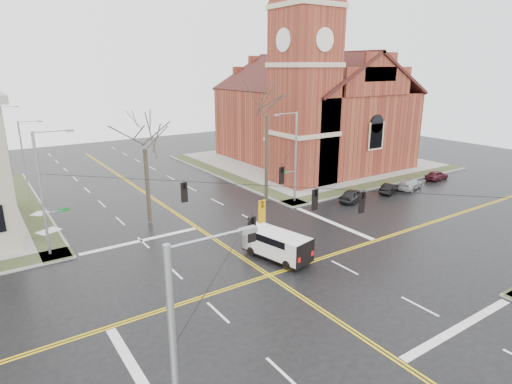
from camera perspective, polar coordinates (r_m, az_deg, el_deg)
ground at (r=28.97m, az=1.74°, el=-11.05°), size 120.00×120.00×0.00m
sidewalks at (r=28.94m, az=1.74°, el=-10.91°), size 80.00×80.00×0.17m
road_markings at (r=28.97m, az=1.74°, el=-11.04°), size 100.00×100.00×0.01m
church at (r=60.76m, az=7.21°, el=11.65°), size 24.28×27.48×27.50m
signal_pole_ne at (r=42.57m, az=5.12°, el=4.97°), size 2.75×0.22×9.00m
signal_pole_nw at (r=33.58m, az=-26.46°, el=0.16°), size 2.75×0.22×9.00m
signal_pole_sw at (r=13.10m, az=-9.91°, el=-23.85°), size 2.75×0.22×9.00m
span_wires at (r=26.68m, az=1.85°, el=0.85°), size 23.02×23.02×0.03m
traffic_signals at (r=26.38m, az=2.69°, el=-1.04°), size 8.21×8.26×1.30m
streetlight_north_a at (r=49.79m, az=-28.45°, el=4.15°), size 2.30×0.20×8.00m
streetlight_north_b at (r=69.50m, az=-30.36°, el=6.85°), size 2.30×0.20×8.00m
cargo_van at (r=31.00m, az=2.50°, el=-6.78°), size 3.09×5.45×1.96m
parked_car_a at (r=44.93m, az=12.79°, el=-0.43°), size 4.11×2.60×1.30m
parked_car_b at (r=48.92m, az=17.40°, el=0.47°), size 3.53×2.17×1.10m
parked_car_c at (r=51.29m, az=19.83°, el=1.04°), size 4.55×2.83×1.23m
parked_car_d at (r=56.63m, az=22.95°, el=2.08°), size 3.54×1.58×1.18m
tree_nw_near at (r=37.53m, az=-14.66°, el=6.22°), size 4.00×4.00×9.71m
tree_ne at (r=41.97m, az=1.46°, el=10.99°), size 4.00×4.00×13.00m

